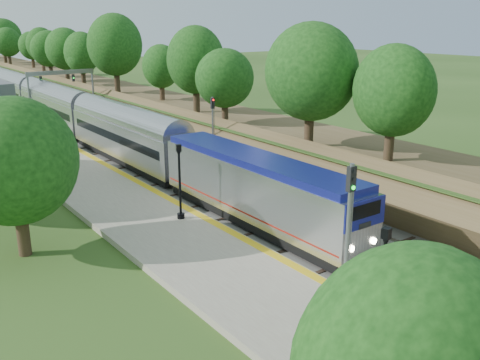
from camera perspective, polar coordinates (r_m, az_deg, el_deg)
ground at (r=25.59m, az=18.89°, el=-12.74°), size 320.00×320.00×0.00m
trackbed at (r=76.17m, az=-19.73°, el=6.60°), size 9.50×170.00×0.28m
platform at (r=33.60m, az=-9.49°, el=-4.46°), size 6.40×68.00×0.38m
yellow_stripe at (r=34.79m, az=-5.32°, el=-3.20°), size 0.55×68.00×0.01m
embankment at (r=78.60m, az=-13.99°, el=8.76°), size 10.64×170.00×11.70m
signal_gantry at (r=70.92m, az=-18.54°, el=9.92°), size 8.40×0.38×6.20m
trees_behind_platform at (r=34.66m, az=-22.22°, el=2.68°), size 7.82×53.32×7.21m
train at (r=74.79m, az=-21.23°, el=7.90°), size 2.83×113.64×4.16m
lamppost_mid at (r=21.16m, az=14.85°, el=-11.39°), size 0.46×0.46×4.60m
lamppost_far at (r=32.76m, az=-6.43°, el=-0.65°), size 0.46×0.46×4.69m
signal_platform at (r=22.85m, az=11.53°, el=-4.11°), size 0.37×0.29×6.23m
signal_farside at (r=46.80m, az=-2.92°, el=6.15°), size 0.31×0.25×5.73m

